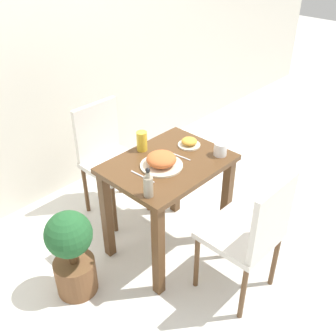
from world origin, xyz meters
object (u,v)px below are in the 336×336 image
(sauce_bottle, at_px, (148,185))
(potted_plant_left, at_px, (72,252))
(drink_cup, at_px, (220,149))
(side_plate, at_px, (189,143))
(chair_far, at_px, (108,154))
(food_plate, at_px, (161,161))
(chair_near, at_px, (251,232))
(juice_glass, at_px, (142,141))

(sauce_bottle, relative_size, potted_plant_left, 0.30)
(drink_cup, xyz_separation_m, sauce_bottle, (-0.65, 0.02, 0.03))
(side_plate, relative_size, sauce_bottle, 0.82)
(side_plate, xyz_separation_m, potted_plant_left, (-0.97, 0.12, -0.44))
(chair_far, xyz_separation_m, side_plate, (0.24, -0.63, 0.25))
(chair_far, height_order, food_plate, chair_far)
(chair_near, xyz_separation_m, potted_plant_left, (-0.74, 0.81, -0.19))
(side_plate, distance_m, juice_glass, 0.33)
(chair_far, xyz_separation_m, juice_glass, (-0.03, -0.44, 0.29))
(chair_near, bearing_deg, side_plate, -107.69)
(sauce_bottle, bearing_deg, potted_plant_left, 138.26)
(side_plate, bearing_deg, chair_near, -107.69)
(sauce_bottle, bearing_deg, food_plate, 30.96)
(food_plate, relative_size, sauce_bottle, 1.45)
(chair_far, distance_m, juice_glass, 0.53)
(potted_plant_left, bearing_deg, side_plate, -6.93)
(chair_near, bearing_deg, juice_glass, -87.15)
(chair_far, xyz_separation_m, food_plate, (-0.09, -0.68, 0.27))
(juice_glass, distance_m, sauce_bottle, 0.53)
(chair_near, height_order, potted_plant_left, chair_near)
(potted_plant_left, bearing_deg, chair_near, -47.40)
(side_plate, height_order, potted_plant_left, side_plate)
(drink_cup, xyz_separation_m, juice_glass, (-0.31, 0.43, 0.02))
(food_plate, xyz_separation_m, sauce_bottle, (-0.28, -0.17, 0.03))
(drink_cup, bearing_deg, chair_near, -120.45)
(food_plate, bearing_deg, side_plate, 7.84)
(side_plate, xyz_separation_m, drink_cup, (0.05, -0.23, 0.02))
(drink_cup, bearing_deg, side_plate, 102.13)
(chair_far, distance_m, side_plate, 0.72)
(chair_far, distance_m, potted_plant_left, 0.91)
(side_plate, bearing_deg, potted_plant_left, 173.07)
(side_plate, bearing_deg, sauce_bottle, -160.66)
(chair_far, bearing_deg, food_plate, -97.20)
(food_plate, height_order, sauce_bottle, sauce_bottle)
(chair_far, bearing_deg, juice_glass, -93.72)
(side_plate, relative_size, potted_plant_left, 0.25)
(juice_glass, bearing_deg, sauce_bottle, -129.36)
(sauce_bottle, bearing_deg, side_plate, 19.34)
(chair_near, height_order, side_plate, chair_near)
(chair_near, xyz_separation_m, side_plate, (0.22, 0.69, 0.25))
(potted_plant_left, bearing_deg, chair_far, 35.37)
(chair_far, height_order, sauce_bottle, sauce_bottle)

